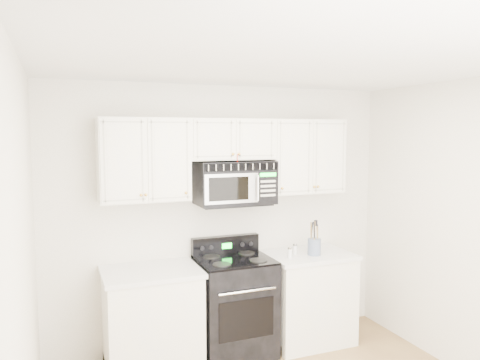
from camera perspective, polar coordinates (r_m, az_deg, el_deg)
room at (r=3.17m, az=8.80°, el=-9.53°), size 3.51×3.51×2.61m
base_cabinet_left at (r=4.48m, az=-10.67°, el=-16.76°), size 0.86×0.65×0.92m
base_cabinet_right at (r=5.01m, az=8.21°, el=-14.26°), size 0.86×0.65×0.92m
range at (r=4.68m, az=-0.68°, el=-14.91°), size 0.70×0.64×1.10m
upper_cabinets at (r=4.50m, az=-1.34°, el=3.19°), size 2.44×0.37×0.75m
microwave at (r=4.52m, az=-0.63°, el=-0.31°), size 0.75×0.43×0.42m
utensil_crock at (r=4.77m, az=9.03°, el=-7.94°), size 0.13×0.13×0.35m
shaker_salt at (r=4.63m, az=6.10°, el=-8.79°), size 0.05×0.05×0.11m
shaker_pepper at (r=4.79m, az=6.72°, el=-8.34°), size 0.04×0.04×0.10m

